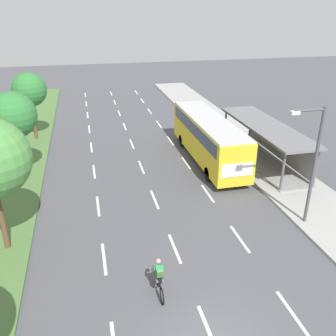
# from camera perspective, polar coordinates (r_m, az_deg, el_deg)

# --- Properties ---
(median_strip) EXTENTS (2.60, 52.00, 0.12)m
(median_strip) POSITION_cam_1_polar(r_m,az_deg,el_deg) (30.77, -20.91, 1.67)
(median_strip) COLOR #4C7038
(median_strip) RESTS_ON ground
(sidewalk_right) EXTENTS (4.50, 52.00, 0.15)m
(sidewalk_right) POSITION_cam_1_polar(r_m,az_deg,el_deg) (33.06, 10.68, 4.46)
(sidewalk_right) COLOR #9E9E99
(sidewalk_right) RESTS_ON ground
(lane_divider_left) EXTENTS (0.14, 48.35, 0.01)m
(lane_divider_left) POSITION_cam_1_polar(r_m,az_deg,el_deg) (29.22, -11.85, 1.51)
(lane_divider_left) COLOR white
(lane_divider_left) RESTS_ON ground
(lane_divider_center) EXTENTS (0.14, 48.35, 0.01)m
(lane_divider_center) POSITION_cam_1_polar(r_m,az_deg,el_deg) (29.45, -5.05, 2.14)
(lane_divider_center) COLOR white
(lane_divider_center) RESTS_ON ground
(lane_divider_right) EXTENTS (0.14, 48.35, 0.01)m
(lane_divider_right) POSITION_cam_1_polar(r_m,az_deg,el_deg) (30.09, 1.55, 2.72)
(lane_divider_right) COLOR white
(lane_divider_right) RESTS_ON ground
(bus_shelter) EXTENTS (2.90, 10.69, 2.86)m
(bus_shelter) POSITION_cam_1_polar(r_m,az_deg,el_deg) (28.31, 15.51, 4.43)
(bus_shelter) COLOR gray
(bus_shelter) RESTS_ON sidewalk_right
(bus) EXTENTS (2.54, 11.29, 3.37)m
(bus) POSITION_cam_1_polar(r_m,az_deg,el_deg) (27.71, 6.39, 5.20)
(bus) COLOR yellow
(bus) RESTS_ON ground
(cyclist) EXTENTS (0.46, 1.82, 1.71)m
(cyclist) POSITION_cam_1_polar(r_m,az_deg,el_deg) (15.55, -1.42, -17.10)
(cyclist) COLOR black
(cyclist) RESTS_ON ground
(median_tree_third) EXTENTS (3.07, 3.07, 5.99)m
(median_tree_third) POSITION_cam_1_polar(r_m,az_deg,el_deg) (25.70, -23.36, 7.63)
(median_tree_third) COLOR brown
(median_tree_third) RESTS_ON median_strip
(median_tree_fourth) EXTENTS (2.92, 2.92, 5.85)m
(median_tree_fourth) POSITION_cam_1_polar(r_m,az_deg,el_deg) (33.66, -21.12, 11.43)
(median_tree_fourth) COLOR brown
(median_tree_fourth) RESTS_ON median_strip
(streetlight) EXTENTS (1.91, 0.24, 6.50)m
(streetlight) POSITION_cam_1_polar(r_m,az_deg,el_deg) (19.90, 21.92, 1.30)
(streetlight) COLOR #4C4C51
(streetlight) RESTS_ON sidewalk_right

